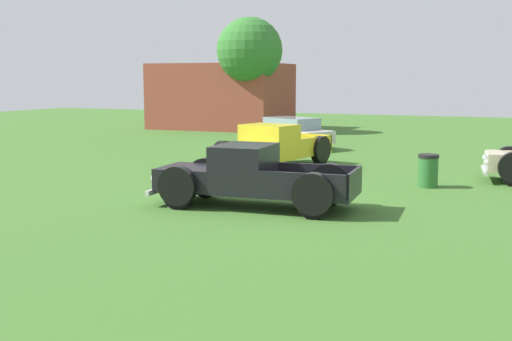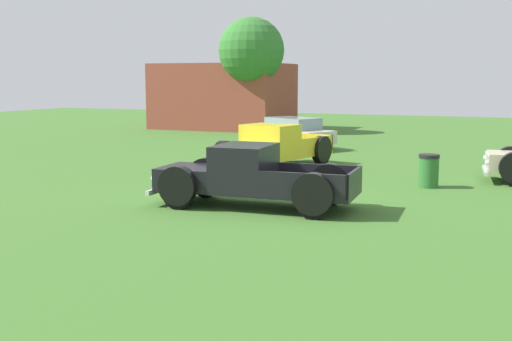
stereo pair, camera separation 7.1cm
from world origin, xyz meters
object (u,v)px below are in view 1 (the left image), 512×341
at_px(sedan_distant_a, 290,132).
at_px(oak_tree_east, 250,51).
at_px(pickup_truck_behind_left, 268,149).
at_px(pickup_truck_foreground, 242,177).
at_px(trash_can, 428,171).

relative_size(sedan_distant_a, oak_tree_east, 0.67).
height_order(pickup_truck_behind_left, sedan_distant_a, pickup_truck_behind_left).
relative_size(pickup_truck_foreground, oak_tree_east, 0.77).
xyz_separation_m(sedan_distant_a, oak_tree_east, (-5.13, 7.28, 3.95)).
xyz_separation_m(pickup_truck_behind_left, trash_can, (5.49, -1.37, -0.26)).
bearing_deg(pickup_truck_behind_left, oak_tree_east, 115.80).
bearing_deg(oak_tree_east, pickup_truck_behind_left, -64.20).
xyz_separation_m(sedan_distant_a, trash_can, (7.18, -8.20, -0.24)).
bearing_deg(sedan_distant_a, pickup_truck_foreground, -75.12).
bearing_deg(sedan_distant_a, pickup_truck_behind_left, -76.12).
height_order(pickup_truck_foreground, sedan_distant_a, pickup_truck_foreground).
bearing_deg(trash_can, sedan_distant_a, 131.21).
bearing_deg(pickup_truck_behind_left, trash_can, -14.03).
xyz_separation_m(pickup_truck_behind_left, sedan_distant_a, (-1.69, 6.83, -0.02)).
distance_m(sedan_distant_a, oak_tree_east, 9.74).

